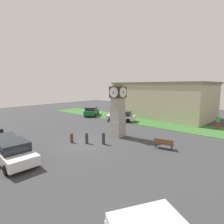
# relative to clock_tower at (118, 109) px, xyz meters

# --- Properties ---
(ground_plane) EXTENTS (68.89, 68.89, 0.00)m
(ground_plane) POSITION_rel_clock_tower_xyz_m (-0.81, -3.92, -2.87)
(ground_plane) COLOR #38383A
(clock_tower) EXTENTS (1.67, 1.66, 5.63)m
(clock_tower) POSITION_rel_clock_tower_xyz_m (0.00, 0.00, 0.00)
(clock_tower) COLOR #9C978D
(clock_tower) RESTS_ON ground_plane
(bollard_near_tower) EXTENTS (0.30, 0.30, 0.94)m
(bollard_near_tower) POSITION_rel_clock_tower_xyz_m (-1.93, -4.49, -2.40)
(bollard_near_tower) COLOR brown
(bollard_near_tower) RESTS_ON ground_plane
(bollard_mid_row) EXTENTS (0.28, 0.28, 1.05)m
(bollard_mid_row) POSITION_rel_clock_tower_xyz_m (-0.68, -3.72, -2.34)
(bollard_mid_row) COLOR #333338
(bollard_mid_row) RESTS_ON ground_plane
(bollard_far_row) EXTENTS (0.29, 0.29, 1.13)m
(bollard_far_row) POSITION_rel_clock_tower_xyz_m (0.65, -2.88, -2.30)
(bollard_far_row) COLOR #333338
(bollard_far_row) RESTS_ON ground_plane
(car_near_tower) EXTENTS (4.53, 2.77, 1.39)m
(car_near_tower) POSITION_rel_clock_tower_xyz_m (-3.69, -9.63, -2.15)
(car_near_tower) COLOR black
(car_near_tower) RESTS_ON ground_plane
(car_by_building) EXTENTS (4.01, 2.19, 1.55)m
(car_by_building) POSITION_rel_clock_tower_xyz_m (-1.20, -9.75, -2.09)
(car_by_building) COLOR silver
(car_by_building) RESTS_ON ground_plane
(car_far_lot) EXTENTS (4.60, 3.27, 1.55)m
(car_far_lot) POSITION_rel_clock_tower_xyz_m (-4.38, 6.31, -2.09)
(car_far_lot) COLOR silver
(car_far_lot) RESTS_ON ground_plane
(car_end_of_row) EXTENTS (3.72, 4.35, 1.59)m
(car_end_of_row) POSITION_rel_clock_tower_xyz_m (-11.32, 6.69, -2.07)
(car_end_of_row) COLOR #19602D
(car_end_of_row) RESTS_ON ground_plane
(bench) EXTENTS (1.68, 0.86, 0.90)m
(bench) POSITION_rel_clock_tower_xyz_m (5.34, -0.41, -2.35)
(bench) COLOR brown
(bench) RESTS_ON ground_plane
(pedestrian_near_bench) EXTENTS (0.46, 0.37, 1.73)m
(pedestrian_near_bench) POSITION_rel_clock_tower_xyz_m (7.45, 10.38, -1.88)
(pedestrian_near_bench) COLOR red
(pedestrian_near_bench) RESTS_ON ground_plane
(warehouse_blue_far) EXTENTS (16.69, 10.14, 5.83)m
(warehouse_blue_far) POSITION_rel_clock_tower_xyz_m (-1.82, 14.34, 0.05)
(warehouse_blue_far) COLOR #B7A88E
(warehouse_blue_far) RESTS_ON ground_plane
(grass_verge_far) EXTENTS (41.33, 5.61, 0.04)m
(grass_verge_far) POSITION_rel_clock_tower_xyz_m (-0.69, 8.71, -2.85)
(grass_verge_far) COLOR #386B2D
(grass_verge_far) RESTS_ON ground_plane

